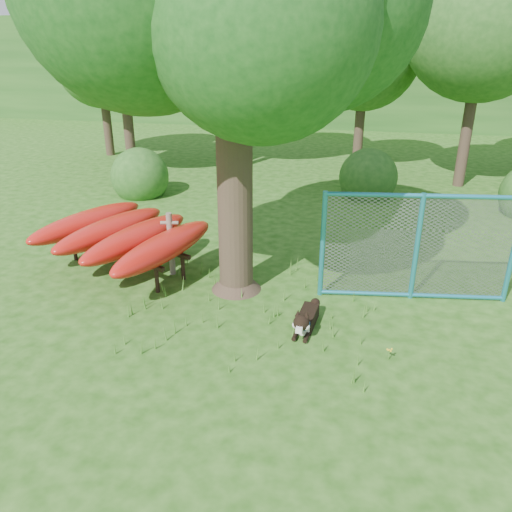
# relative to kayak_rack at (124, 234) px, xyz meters

# --- Properties ---
(ground) EXTENTS (80.00, 80.00, 0.00)m
(ground) POSITION_rel_kayak_rack_xyz_m (2.85, -2.17, -0.81)
(ground) COLOR #1C4A0E
(ground) RESTS_ON ground
(wooden_post) EXTENTS (0.37, 0.15, 1.34)m
(wooden_post) POSITION_rel_kayak_rack_xyz_m (1.04, -0.00, -0.10)
(wooden_post) COLOR #695C4F
(wooden_post) RESTS_ON ground
(kayak_rack) EXTENTS (3.79, 4.10, 1.06)m
(kayak_rack) POSITION_rel_kayak_rack_xyz_m (0.00, 0.00, 0.00)
(kayak_rack) COLOR black
(kayak_rack) RESTS_ON ground
(husky_dog) EXTENTS (0.35, 1.17, 0.52)m
(husky_dog) POSITION_rel_kayak_rack_xyz_m (4.05, -1.59, -0.62)
(husky_dog) COLOR black
(husky_dog) RESTS_ON ground
(fence_section) EXTENTS (3.48, 0.61, 3.42)m
(fence_section) POSITION_rel_kayak_rack_xyz_m (5.83, 0.01, 0.22)
(fence_section) COLOR teal
(fence_section) RESTS_ON ground
(wildflower_clump) EXTENTS (0.09, 0.08, 0.20)m
(wildflower_clump) POSITION_rel_kayak_rack_xyz_m (5.40, -2.18, -0.64)
(wildflower_clump) COLOR #497E29
(wildflower_clump) RESTS_ON ground
(bg_tree_a) EXTENTS (4.40, 4.40, 6.70)m
(bg_tree_a) POSITION_rel_kayak_rack_xyz_m (-3.65, 7.83, 3.68)
(bg_tree_a) COLOR #35271D
(bg_tree_a) RESTS_ON ground
(bg_tree_b) EXTENTS (5.20, 5.20, 8.22)m
(bg_tree_b) POSITION_rel_kayak_rack_xyz_m (-0.15, 9.83, 4.80)
(bg_tree_b) COLOR #35271D
(bg_tree_b) RESTS_ON ground
(bg_tree_c) EXTENTS (4.00, 4.00, 6.12)m
(bg_tree_c) POSITION_rel_kayak_rack_xyz_m (4.35, 10.83, 3.30)
(bg_tree_c) COLOR #35271D
(bg_tree_c) RESTS_ON ground
(bg_tree_d) EXTENTS (4.80, 4.80, 7.50)m
(bg_tree_d) POSITION_rel_kayak_rack_xyz_m (7.85, 8.83, 4.28)
(bg_tree_d) COLOR #35271D
(bg_tree_d) RESTS_ON ground
(bg_tree_f) EXTENTS (3.60, 3.60, 5.55)m
(bg_tree_f) POSITION_rel_kayak_rack_xyz_m (-6.15, 10.83, 2.92)
(bg_tree_f) COLOR #35271D
(bg_tree_f) RESTS_ON ground
(shrub_left) EXTENTS (1.80, 1.80, 1.80)m
(shrub_left) POSITION_rel_kayak_rack_xyz_m (-2.15, 5.33, -0.81)
(shrub_left) COLOR #23541B
(shrub_left) RESTS_ON ground
(shrub_mid) EXTENTS (1.80, 1.80, 1.80)m
(shrub_mid) POSITION_rel_kayak_rack_xyz_m (4.85, 6.83, -0.81)
(shrub_mid) COLOR #23541B
(shrub_mid) RESTS_ON ground
(wooded_hillside) EXTENTS (80.00, 12.00, 6.00)m
(wooded_hillside) POSITION_rel_kayak_rack_xyz_m (2.85, 25.83, 2.19)
(wooded_hillside) COLOR #23541B
(wooded_hillside) RESTS_ON ground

